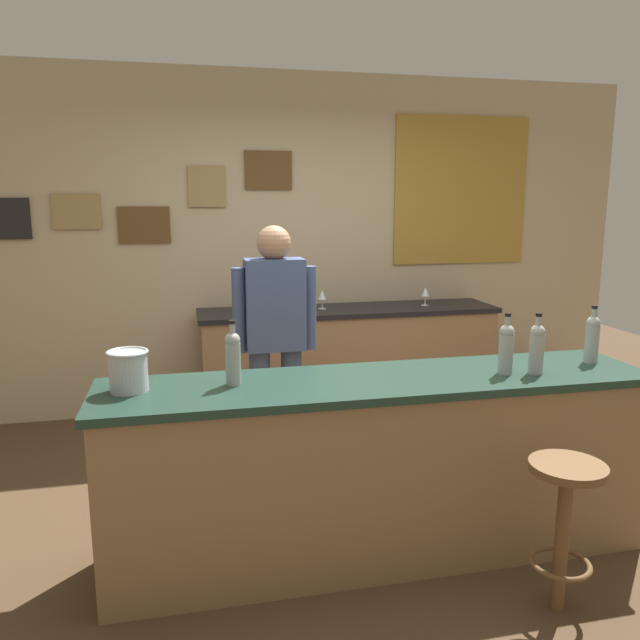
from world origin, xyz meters
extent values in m
plane|color=#4C3823|center=(0.00, 0.00, 0.00)|extent=(10.00, 10.00, 0.00)
cube|color=tan|center=(0.00, 2.03, 1.40)|extent=(6.00, 0.06, 2.80)
cube|color=black|center=(-2.20, 1.99, 1.63)|extent=(0.33, 0.02, 0.31)
cube|color=#997F4C|center=(-1.70, 1.99, 1.68)|extent=(0.36, 0.02, 0.27)
cube|color=brown|center=(-1.20, 1.99, 1.58)|extent=(0.40, 0.02, 0.29)
cube|color=#997F4C|center=(-0.70, 1.99, 1.88)|extent=(0.29, 0.02, 0.32)
cube|color=brown|center=(-0.20, 1.99, 2.01)|extent=(0.39, 0.02, 0.31)
cube|color=#A87F33|center=(1.51, 1.99, 1.85)|extent=(1.23, 0.02, 1.27)
cube|color=olive|center=(0.00, -0.40, 0.44)|extent=(2.65, 0.57, 0.88)
cube|color=#1E382D|center=(0.00, -0.40, 0.90)|extent=(2.71, 0.60, 0.04)
cube|color=olive|center=(0.40, 1.65, 0.43)|extent=(2.40, 0.53, 0.86)
cube|color=black|center=(0.40, 1.65, 0.88)|extent=(2.45, 0.56, 0.04)
cylinder|color=#384766|center=(-0.28, 0.55, 0.43)|extent=(0.13, 0.13, 0.86)
cylinder|color=#384766|center=(-0.48, 0.55, 0.43)|extent=(0.13, 0.13, 0.86)
cube|color=#3F517A|center=(-0.38, 0.55, 1.14)|extent=(0.36, 0.20, 0.56)
sphere|color=#A87A5B|center=(-0.38, 0.55, 1.51)|extent=(0.21, 0.21, 0.21)
cylinder|color=#3F517A|center=(-0.16, 0.55, 1.11)|extent=(0.08, 0.08, 0.52)
cylinder|color=#3F517A|center=(-0.60, 0.55, 1.11)|extent=(0.08, 0.08, 0.52)
cylinder|color=brown|center=(0.63, -1.01, 0.32)|extent=(0.06, 0.06, 0.65)
torus|color=brown|center=(0.63, -1.01, 0.22)|extent=(0.26, 0.26, 0.02)
cylinder|color=brown|center=(0.63, -1.01, 0.66)|extent=(0.32, 0.32, 0.03)
cylinder|color=#999E99|center=(-0.71, -0.36, 1.02)|extent=(0.07, 0.07, 0.20)
sphere|color=#999E99|center=(-0.71, -0.36, 1.13)|extent=(0.07, 0.07, 0.07)
cylinder|color=#999E99|center=(-0.71, -0.36, 1.17)|extent=(0.03, 0.03, 0.09)
cylinder|color=black|center=(-0.71, -0.36, 1.22)|extent=(0.03, 0.03, 0.02)
cylinder|color=#999E99|center=(0.62, -0.46, 1.02)|extent=(0.07, 0.07, 0.20)
sphere|color=#999E99|center=(0.62, -0.46, 1.13)|extent=(0.07, 0.07, 0.07)
cylinder|color=#999E99|center=(0.62, -0.46, 1.17)|extent=(0.03, 0.03, 0.09)
cylinder|color=black|center=(0.62, -0.46, 1.22)|extent=(0.03, 0.03, 0.02)
cylinder|color=#999E99|center=(0.77, -0.50, 1.02)|extent=(0.07, 0.07, 0.20)
sphere|color=#999E99|center=(0.77, -0.50, 1.13)|extent=(0.07, 0.07, 0.07)
cylinder|color=#999E99|center=(0.77, -0.50, 1.17)|extent=(0.03, 0.03, 0.09)
cylinder|color=black|center=(0.77, -0.50, 1.22)|extent=(0.03, 0.03, 0.02)
cylinder|color=#999E99|center=(1.18, -0.36, 1.02)|extent=(0.07, 0.07, 0.20)
sphere|color=#999E99|center=(1.18, -0.36, 1.13)|extent=(0.07, 0.07, 0.07)
cylinder|color=#999E99|center=(1.18, -0.36, 1.17)|extent=(0.03, 0.03, 0.09)
cylinder|color=black|center=(1.18, -0.36, 1.22)|extent=(0.03, 0.03, 0.02)
cylinder|color=#B7BABF|center=(-1.17, -0.35, 1.01)|extent=(0.17, 0.17, 0.18)
torus|color=#B7BABF|center=(-1.17, -0.35, 1.10)|extent=(0.19, 0.19, 0.02)
cylinder|color=silver|center=(-0.38, 1.69, 0.90)|extent=(0.06, 0.06, 0.00)
cylinder|color=silver|center=(-0.38, 1.69, 0.94)|extent=(0.01, 0.01, 0.07)
cone|color=silver|center=(-0.38, 1.69, 1.02)|extent=(0.07, 0.07, 0.08)
cylinder|color=silver|center=(0.18, 1.67, 0.90)|extent=(0.06, 0.06, 0.00)
cylinder|color=silver|center=(0.18, 1.67, 0.94)|extent=(0.01, 0.01, 0.07)
cone|color=silver|center=(0.18, 1.67, 1.02)|extent=(0.07, 0.07, 0.08)
cylinder|color=silver|center=(1.06, 1.64, 0.90)|extent=(0.06, 0.06, 0.00)
cylinder|color=silver|center=(1.06, 1.64, 0.94)|extent=(0.01, 0.01, 0.07)
cone|color=silver|center=(1.06, 1.64, 1.02)|extent=(0.07, 0.07, 0.08)
camera|label=1|loc=(-0.92, -3.13, 1.76)|focal=34.50mm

